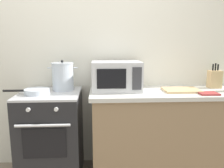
# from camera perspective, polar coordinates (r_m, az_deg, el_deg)

# --- Properties ---
(back_wall) EXTENTS (4.40, 0.10, 2.50)m
(back_wall) POSITION_cam_1_polar(r_m,az_deg,el_deg) (2.64, 0.10, 6.85)
(back_wall) COLOR silver
(back_wall) RESTS_ON ground_plane
(lower_cabinet_right) EXTENTS (1.64, 0.56, 0.88)m
(lower_cabinet_right) POSITION_cam_1_polar(r_m,az_deg,el_deg) (2.59, 14.23, -12.02)
(lower_cabinet_right) COLOR #8C7051
(lower_cabinet_right) RESTS_ON ground_plane
(countertop_right) EXTENTS (1.70, 0.60, 0.04)m
(countertop_right) POSITION_cam_1_polar(r_m,az_deg,el_deg) (2.46, 14.72, -2.06)
(countertop_right) COLOR beige
(countertop_right) RESTS_ON lower_cabinet_right
(stove) EXTENTS (0.60, 0.64, 0.92)m
(stove) POSITION_cam_1_polar(r_m,az_deg,el_deg) (2.50, -14.77, -12.38)
(stove) COLOR black
(stove) RESTS_ON ground_plane
(stock_pot) EXTENTS (0.31, 0.22, 0.31)m
(stock_pot) POSITION_cam_1_polar(r_m,az_deg,el_deg) (2.43, -12.12, 1.86)
(stock_pot) COLOR silver
(stock_pot) RESTS_ON stove
(frying_pan) EXTENTS (0.44, 0.24, 0.05)m
(frying_pan) POSITION_cam_1_polar(r_m,az_deg,el_deg) (2.34, -18.33, -1.75)
(frying_pan) COLOR silver
(frying_pan) RESTS_ON stove
(microwave) EXTENTS (0.50, 0.37, 0.30)m
(microwave) POSITION_cam_1_polar(r_m,az_deg,el_deg) (2.37, 1.09, 2.03)
(microwave) COLOR silver
(microwave) RESTS_ON countertop_right
(cutting_board) EXTENTS (0.36, 0.26, 0.02)m
(cutting_board) POSITION_cam_1_polar(r_m,az_deg,el_deg) (2.46, 16.86, -1.43)
(cutting_board) COLOR tan
(cutting_board) RESTS_ON countertop_right
(knife_block) EXTENTS (0.13, 0.10, 0.27)m
(knife_block) POSITION_cam_1_polar(r_m,az_deg,el_deg) (2.74, 24.11, 1.16)
(knife_block) COLOR tan
(knife_block) RESTS_ON countertop_right
(oven_mitt) EXTENTS (0.18, 0.14, 0.02)m
(oven_mitt) POSITION_cam_1_polar(r_m,az_deg,el_deg) (2.40, 22.85, -2.17)
(oven_mitt) COLOR #993333
(oven_mitt) RESTS_ON countertop_right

